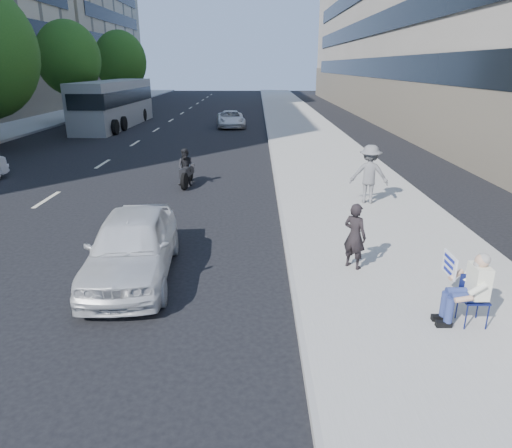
{
  "coord_description": "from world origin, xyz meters",
  "views": [
    {
      "loc": [
        0.71,
        -7.03,
        4.35
      ],
      "look_at": [
        0.7,
        1.96,
        1.22
      ],
      "focal_mm": 32.0,
      "sensor_mm": 36.0,
      "label": 1
    }
  ],
  "objects_px": {
    "white_sedan_near": "(132,245)",
    "seated_protester": "(469,285)",
    "jogger": "(369,174)",
    "pedestrian_woman": "(355,236)",
    "motorcycle": "(186,169)",
    "white_sedan_far": "(231,119)",
    "bus": "(115,104)"
  },
  "relations": [
    {
      "from": "white_sedan_near",
      "to": "seated_protester",
      "type": "bearing_deg",
      "value": -23.47
    },
    {
      "from": "jogger",
      "to": "white_sedan_near",
      "type": "height_order",
      "value": "jogger"
    },
    {
      "from": "seated_protester",
      "to": "pedestrian_woman",
      "type": "bearing_deg",
      "value": 122.22
    },
    {
      "from": "pedestrian_woman",
      "to": "white_sedan_near",
      "type": "relative_size",
      "value": 0.35
    },
    {
      "from": "white_sedan_near",
      "to": "motorcycle",
      "type": "distance_m",
      "value": 7.95
    },
    {
      "from": "seated_protester",
      "to": "pedestrian_woman",
      "type": "height_order",
      "value": "pedestrian_woman"
    },
    {
      "from": "pedestrian_woman",
      "to": "seated_protester",
      "type": "bearing_deg",
      "value": 165.21
    },
    {
      "from": "seated_protester",
      "to": "white_sedan_near",
      "type": "bearing_deg",
      "value": 160.97
    },
    {
      "from": "white_sedan_far",
      "to": "motorcycle",
      "type": "distance_m",
      "value": 17.6
    },
    {
      "from": "bus",
      "to": "white_sedan_far",
      "type": "bearing_deg",
      "value": -1.66
    },
    {
      "from": "pedestrian_woman",
      "to": "white_sedan_near",
      "type": "distance_m",
      "value": 4.78
    },
    {
      "from": "seated_protester",
      "to": "motorcycle",
      "type": "relative_size",
      "value": 0.64
    },
    {
      "from": "jogger",
      "to": "white_sedan_near",
      "type": "bearing_deg",
      "value": 53.24
    },
    {
      "from": "motorcycle",
      "to": "white_sedan_near",
      "type": "bearing_deg",
      "value": -82.16
    },
    {
      "from": "white_sedan_near",
      "to": "white_sedan_far",
      "type": "bearing_deg",
      "value": 83.93
    },
    {
      "from": "motorcycle",
      "to": "bus",
      "type": "height_order",
      "value": "bus"
    },
    {
      "from": "white_sedan_far",
      "to": "bus",
      "type": "height_order",
      "value": "bus"
    },
    {
      "from": "bus",
      "to": "motorcycle",
      "type": "bearing_deg",
      "value": -64.49
    },
    {
      "from": "jogger",
      "to": "motorcycle",
      "type": "xyz_separation_m",
      "value": [
        -6.25,
        2.76,
        -0.44
      ]
    },
    {
      "from": "pedestrian_woman",
      "to": "bus",
      "type": "distance_m",
      "value": 28.88
    },
    {
      "from": "seated_protester",
      "to": "bus",
      "type": "relative_size",
      "value": 0.11
    },
    {
      "from": "jogger",
      "to": "motorcycle",
      "type": "relative_size",
      "value": 0.91
    },
    {
      "from": "seated_protester",
      "to": "bus",
      "type": "distance_m",
      "value": 31.59
    },
    {
      "from": "white_sedan_far",
      "to": "pedestrian_woman",
      "type": "bearing_deg",
      "value": -86.72
    },
    {
      "from": "white_sedan_near",
      "to": "white_sedan_far",
      "type": "distance_m",
      "value": 25.55
    },
    {
      "from": "white_sedan_near",
      "to": "pedestrian_woman",
      "type": "bearing_deg",
      "value": -2.57
    },
    {
      "from": "white_sedan_near",
      "to": "bus",
      "type": "bearing_deg",
      "value": 102.55
    },
    {
      "from": "seated_protester",
      "to": "white_sedan_far",
      "type": "relative_size",
      "value": 0.31
    },
    {
      "from": "seated_protester",
      "to": "white_sedan_near",
      "type": "distance_m",
      "value": 6.59
    },
    {
      "from": "motorcycle",
      "to": "jogger",
      "type": "bearing_deg",
      "value": -15.96
    },
    {
      "from": "motorcycle",
      "to": "bus",
      "type": "relative_size",
      "value": 0.17
    },
    {
      "from": "motorcycle",
      "to": "bus",
      "type": "xyz_separation_m",
      "value": [
        -7.96,
        18.11,
        1.0
      ]
    }
  ]
}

